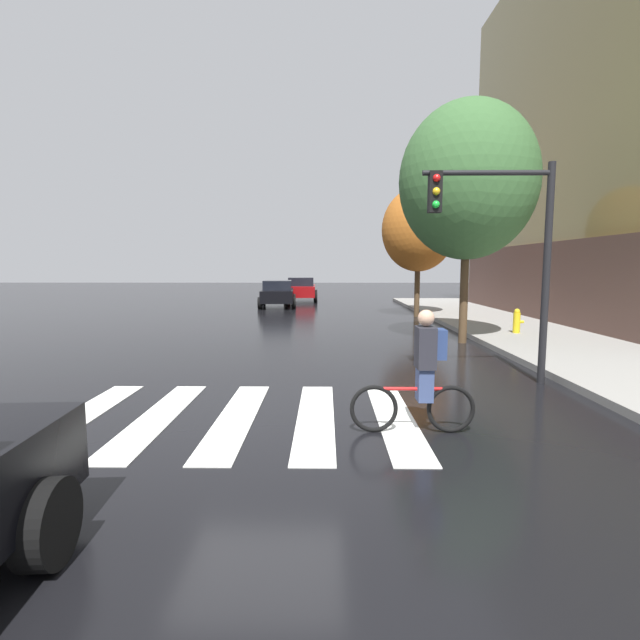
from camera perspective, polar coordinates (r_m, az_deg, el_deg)
The scene contains 9 objects.
ground_plane at distance 7.34m, azimuth -7.09°, elevation -11.55°, with size 120.00×120.00×0.00m, color black.
crosswalk_stripes at distance 7.40m, azimuth -9.97°, elevation -11.41°, with size 5.31×3.61×0.01m.
sedan_mid at distance 26.89m, azimuth -5.11°, elevation 3.23°, with size 2.24×4.41×1.49m.
sedan_far at distance 31.44m, azimuth -2.26°, elevation 3.77°, with size 2.19×4.53×1.55m.
cyclist at distance 6.60m, azimuth 12.19°, elevation -6.12°, with size 1.71×0.36×1.69m.
traffic_light_near at distance 9.75m, azimuth 21.27°, elevation 9.53°, with size 2.47×0.28×4.20m.
fire_hydrant at distance 16.38m, azimuth 22.56°, elevation -0.12°, with size 0.33×0.22×0.78m.
street_tree_near at distance 14.80m, azimuth 17.32°, elevation 15.63°, with size 3.91×3.91×6.96m.
street_tree_mid at distance 21.90m, azimuth 11.73°, elevation 10.57°, with size 3.24×3.24×5.77m.
Camera 1 is at (0.97, -6.92, 2.26)m, focal length 26.64 mm.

